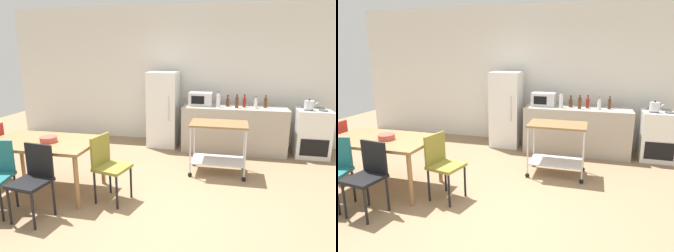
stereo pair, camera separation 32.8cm
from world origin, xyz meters
The scene contains 18 objects.
ground_plane centered at (0.00, 0.00, 0.00)m, with size 12.00×12.00×0.00m, color #8C7051.
back_wall centered at (0.00, 3.20, 1.45)m, with size 8.40×0.12×2.90m, color silver.
kitchen_counter centered at (0.90, 2.60, 0.45)m, with size 2.00×0.64×0.90m, color #A89E8E.
dining_table centered at (-1.69, 0.21, 0.67)m, with size 1.50×0.90×0.75m.
chair_black centered at (-1.39, -0.46, 0.52)m, with size 0.44×0.44×0.89m.
chair_olive centered at (-0.70, 0.14, 0.52)m, with size 0.48×0.48×0.89m.
stove_oven centered at (2.35, 2.62, 0.45)m, with size 0.60×0.61×0.92m.
refrigerator centered at (-0.55, 2.70, 0.78)m, with size 0.60×0.63×1.55m.
kitchen_cart centered at (0.66, 1.38, 0.57)m, with size 0.91×0.57×0.85m.
microwave centered at (0.23, 2.65, 1.03)m, with size 0.46×0.35×0.26m.
bottle_wine centered at (0.59, 2.54, 1.03)m, with size 0.08×0.08×0.30m.
bottle_sparkling_water centered at (0.76, 2.64, 0.99)m, with size 0.07×0.07×0.23m.
bottle_soy_sauce centered at (0.94, 2.50, 1.01)m, with size 0.06×0.06×0.26m.
bottle_olive_oil centered at (1.08, 2.60, 1.00)m, with size 0.06×0.06×0.25m.
bottle_vinegar centered at (1.29, 2.51, 0.99)m, with size 0.07×0.07×0.23m.
bottle_sesame_oil centered at (1.48, 2.63, 1.00)m, with size 0.06×0.06×0.24m.
fruit_bowl centered at (-1.58, 0.17, 0.79)m, with size 0.23×0.23×0.07m, color #B24C3F.
kettle centered at (2.23, 2.52, 1.00)m, with size 0.24×0.17×0.19m.
Camera 2 is at (1.17, -3.26, 1.95)m, focal length 32.24 mm.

